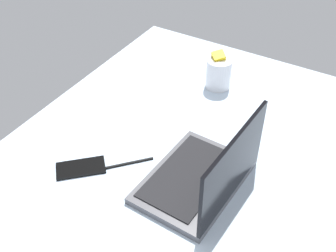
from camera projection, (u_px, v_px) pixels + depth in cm
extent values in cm
cube|color=#4C4C51|center=(194.00, 180.00, 119.66)|extent=(34.09, 24.60, 2.00)
cube|color=black|center=(189.00, 175.00, 119.53)|extent=(29.80, 18.41, 0.40)
cube|color=black|center=(233.00, 167.00, 107.62)|extent=(33.01, 2.62, 21.00)
cylinder|color=silver|center=(219.00, 73.00, 153.11)|extent=(9.00, 9.00, 11.00)
cube|color=yellow|center=(220.00, 78.00, 153.60)|extent=(7.90, 7.49, 5.36)
cube|color=#268C33|center=(218.00, 69.00, 151.74)|extent=(6.13, 6.13, 5.08)
cube|color=yellow|center=(219.00, 58.00, 150.77)|extent=(6.75, 6.01, 5.82)
cube|color=black|center=(81.00, 168.00, 124.23)|extent=(14.57, 14.84, 0.80)
cube|color=black|center=(125.00, 164.00, 125.54)|extent=(12.92, 11.95, 0.60)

